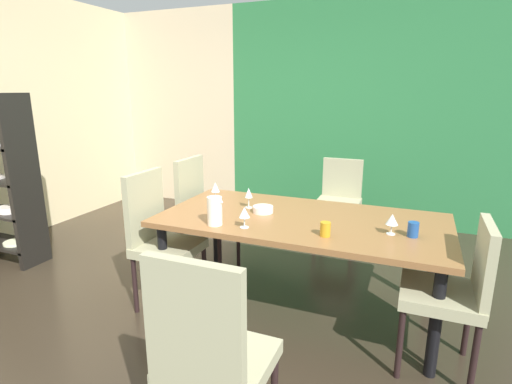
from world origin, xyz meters
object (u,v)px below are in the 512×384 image
object	(u,v)px
dining_table	(301,227)
wine_glass_right	(392,220)
chair_left_far	(201,210)
chair_head_near	(210,355)
chair_left_near	(159,234)
serving_bowl_rear	(263,209)
cup_corner	(413,229)
cup_left	(325,229)
wine_glass_south	(215,188)
pitcher_front	(215,211)
chair_right_near	(456,287)
wine_glass_center	(249,193)
wine_glass_near_shelf	(244,213)
chair_head_far	(339,197)

from	to	relation	value
dining_table	wine_glass_right	size ratio (longest dim) A/B	15.19
chair_left_far	chair_head_near	bearing A→B (deg)	30.82
chair_left_near	serving_bowl_rear	world-z (taller)	chair_left_near
chair_left_near	cup_corner	distance (m)	1.81
cup_left	wine_glass_right	bearing A→B (deg)	26.84
wine_glass_south	pitcher_front	xyz separation A→B (m)	(0.31, -0.59, -0.00)
chair_right_near	chair_left_far	xyz separation A→B (m)	(-2.04, 0.65, 0.04)
chair_left_near	wine_glass_center	bearing A→B (deg)	125.67
chair_head_near	wine_glass_south	bearing A→B (deg)	117.04
cup_left	dining_table	bearing A→B (deg)	128.32
chair_right_near	chair_head_near	bearing A→B (deg)	138.16
wine_glass_south	wine_glass_center	bearing A→B (deg)	-18.83
chair_left_far	cup_corner	xyz separation A→B (m)	(1.79, -0.43, 0.21)
wine_glass_right	wine_glass_near_shelf	distance (m)	0.96
chair_left_near	wine_glass_right	size ratio (longest dim) A/B	7.77
wine_glass_right	wine_glass_near_shelf	bearing A→B (deg)	-165.44
wine_glass_center	chair_head_far	bearing A→B (deg)	70.69
chair_head_near	pitcher_front	bearing A→B (deg)	116.70
wine_glass_right	pitcher_front	bearing A→B (deg)	-166.87
wine_glass_right	wine_glass_center	xyz separation A→B (m)	(-1.09, 0.20, 0.02)
wine_glass_right	cup_corner	xyz separation A→B (m)	(0.13, 0.00, -0.05)
chair_head_far	cup_corner	world-z (taller)	chair_head_far
pitcher_front	chair_head_near	bearing A→B (deg)	-63.30
chair_left_near	serving_bowl_rear	xyz separation A→B (m)	(0.72, 0.34, 0.18)
dining_table	chair_head_near	size ratio (longest dim) A/B	1.96
chair_left_near	wine_glass_near_shelf	xyz separation A→B (m)	(0.73, -0.03, 0.26)
serving_bowl_rear	cup_corner	world-z (taller)	cup_corner
chair_head_near	cup_corner	xyz separation A→B (m)	(0.74, 1.32, 0.21)
wine_glass_near_shelf	wine_glass_center	size ratio (longest dim) A/B	0.90
pitcher_front	chair_left_near	bearing A→B (deg)	173.89
dining_table	chair_head_near	xyz separation A→B (m)	(0.02, -1.43, -0.09)
wine_glass_near_shelf	pitcher_front	world-z (taller)	pitcher_front
chair_right_near	chair_left_far	distance (m)	2.14
chair_right_near	chair_left_near	bearing A→B (deg)	90.00
serving_bowl_rear	pitcher_front	bearing A→B (deg)	-117.34
chair_left_far	cup_corner	world-z (taller)	chair_left_far
chair_left_near	chair_head_far	bearing A→B (deg)	149.25
pitcher_front	wine_glass_right	bearing A→B (deg)	13.13
wine_glass_south	wine_glass_center	world-z (taller)	wine_glass_center
dining_table	wine_glass_right	bearing A→B (deg)	-10.27
chair_right_near	cup_left	bearing A→B (deg)	88.90
wine_glass_center	chair_left_far	bearing A→B (deg)	157.33
wine_glass_center	cup_corner	xyz separation A→B (m)	(1.22, -0.19, -0.07)
dining_table	chair_right_near	size ratio (longest dim) A/B	2.18
chair_left_near	wine_glass_center	world-z (taller)	chair_left_near
chair_right_near	chair_left_far	size ratio (longest dim) A/B	0.90
dining_table	wine_glass_south	bearing A→B (deg)	165.68
dining_table	chair_right_near	xyz separation A→B (m)	(1.02, -0.32, -0.12)
wine_glass_center	cup_corner	distance (m)	1.23
chair_left_far	cup_corner	distance (m)	1.85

